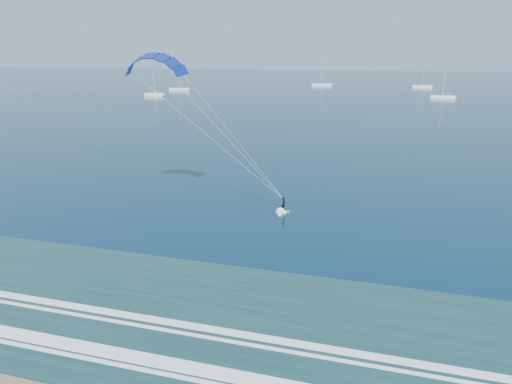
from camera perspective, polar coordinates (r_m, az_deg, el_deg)
The scene contains 6 objects.
kitesurfer_rig at distance 49.71m, azimuth -4.37°, elevation 7.53°, with size 17.83×8.35×18.93m.
sailboat_0 at distance 199.32m, azimuth -12.57°, elevation 11.82°, with size 8.35×2.40×11.40m.
sailboat_1 at distance 225.89m, azimuth -9.54°, elevation 12.58°, with size 9.69×2.40×13.17m.
sailboat_2 at distance 256.50m, azimuth 8.20°, elevation 13.16°, with size 10.32×2.40×13.69m.
sailboat_3 at distance 199.02m, azimuth 22.29°, elevation 10.96°, with size 9.14×2.40×12.62m.
sailboat_4 at distance 255.65m, azimuth 20.07°, elevation 12.31°, with size 9.58×2.40×12.91m.
Camera 1 is at (14.41, -15.30, 17.97)m, focal length 32.00 mm.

